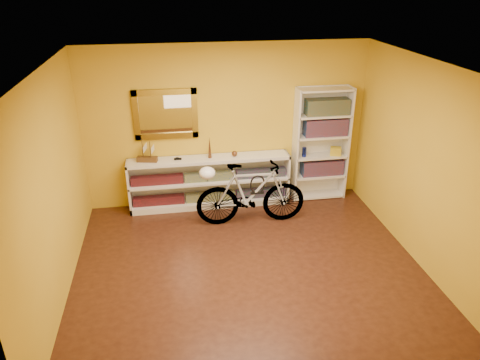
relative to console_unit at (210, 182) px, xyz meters
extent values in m
cube|color=black|center=(0.31, -1.81, -0.43)|extent=(4.50, 4.00, 0.01)
cube|color=silver|center=(0.31, -1.81, 2.18)|extent=(4.50, 4.00, 0.01)
cube|color=gold|center=(0.31, 0.19, 0.88)|extent=(4.50, 0.01, 2.60)
cube|color=gold|center=(-1.94, -1.81, 0.88)|extent=(0.01, 4.00, 2.60)
cube|color=gold|center=(2.57, -1.81, 0.88)|extent=(0.01, 4.00, 2.60)
cube|color=olive|center=(-0.64, 0.15, 1.12)|extent=(0.98, 0.06, 0.78)
cube|color=silver|center=(1.21, 0.17, -0.17)|extent=(0.09, 0.02, 0.09)
cube|color=black|center=(0.00, -0.02, -0.26)|extent=(2.50, 0.13, 0.14)
cube|color=navy|center=(0.00, -0.02, 0.11)|extent=(2.50, 0.13, 0.14)
imported|color=black|center=(-0.49, 0.00, 0.43)|extent=(0.00, 0.00, 0.00)
cone|color=brown|center=(0.01, 0.00, 0.60)|extent=(0.06, 0.06, 0.35)
sphere|color=brown|center=(0.41, 0.00, 0.47)|extent=(0.09, 0.09, 0.09)
cube|color=maroon|center=(1.91, 0.03, 0.12)|extent=(0.70, 0.22, 0.26)
cube|color=maroon|center=(1.91, 0.03, 0.83)|extent=(0.70, 0.22, 0.28)
cube|color=#174B52|center=(1.91, 0.03, 1.16)|extent=(0.70, 0.22, 0.25)
cylinder|color=navy|center=(1.57, 0.01, 0.42)|extent=(0.07, 0.07, 0.16)
cube|color=maroon|center=(1.66, 0.06, 1.12)|extent=(0.16, 0.16, 0.17)
cube|color=gold|center=(2.11, -0.01, 0.41)|extent=(0.21, 0.17, 0.14)
imported|color=silver|center=(0.55, -0.67, 0.07)|extent=(0.49, 1.71, 1.00)
ellipsoid|color=white|center=(-0.09, -0.65, 0.45)|extent=(0.24, 0.23, 0.18)
torus|color=black|center=(0.65, -0.67, 0.22)|extent=(0.23, 0.02, 0.23)
camera|label=1|loc=(-0.58, -6.57, 3.11)|focal=33.40mm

